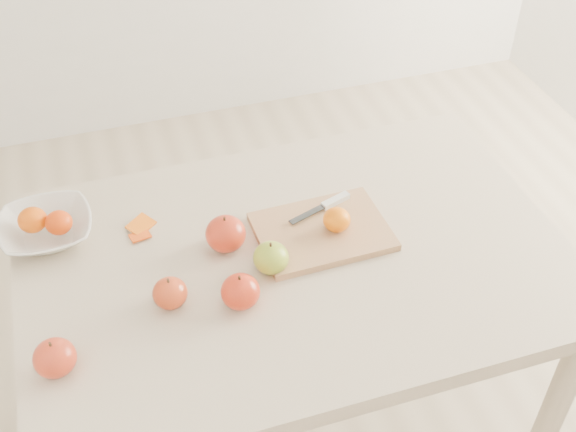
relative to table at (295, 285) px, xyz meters
name	(u,v)px	position (x,y,z in m)	size (l,w,h in m)	color
table	(295,285)	(0.00, 0.00, 0.00)	(1.20, 0.80, 0.75)	beige
cutting_board	(322,232)	(0.08, 0.04, 0.11)	(0.29, 0.21, 0.02)	tan
board_tangerine	(337,220)	(0.11, 0.03, 0.14)	(0.06, 0.06, 0.05)	orange
fruit_bowl	(47,229)	(-0.51, 0.22, 0.12)	(0.20, 0.20, 0.05)	silver
bowl_tangerine_near	(32,220)	(-0.54, 0.23, 0.15)	(0.06, 0.06, 0.06)	#E85108
bowl_tangerine_far	(59,223)	(-0.48, 0.21, 0.15)	(0.06, 0.06, 0.05)	#D53F07
orange_peel_a	(141,226)	(-0.31, 0.19, 0.10)	(0.06, 0.04, 0.00)	orange
orange_peel_b	(140,237)	(-0.32, 0.16, 0.10)	(0.04, 0.04, 0.00)	#DF4C0F
paring_knife	(331,203)	(0.13, 0.11, 0.12)	(0.17, 0.07, 0.01)	white
apple_green	(271,258)	(-0.06, -0.03, 0.13)	(0.08, 0.08, 0.07)	#588819
apple_red_a	(226,234)	(-0.14, 0.07, 0.14)	(0.09, 0.09, 0.08)	#950E0B
apple_red_d	(55,358)	(-0.52, -0.16, 0.14)	(0.08, 0.08, 0.07)	#A50F1B
apple_red_c	(240,292)	(-0.15, -0.10, 0.14)	(0.08, 0.08, 0.07)	#93010D
apple_red_b	(170,293)	(-0.29, -0.06, 0.13)	(0.07, 0.07, 0.06)	maroon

